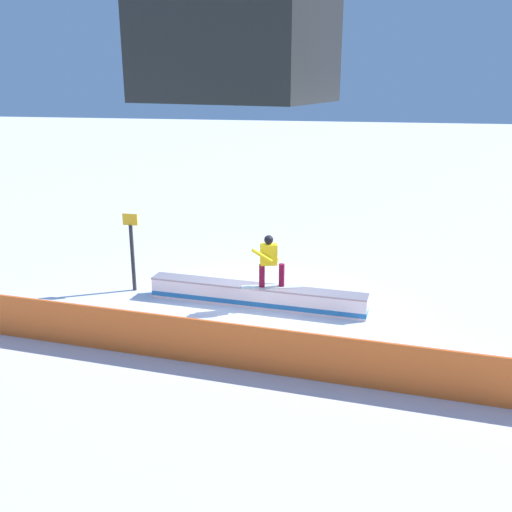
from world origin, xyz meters
name	(u,v)px	position (x,y,z in m)	size (l,w,h in m)	color
ground_plane	(256,306)	(0.00, 0.00, 0.00)	(120.00, 120.00, 0.00)	white
grind_box	(256,296)	(0.00, 0.00, 0.25)	(5.49, 1.01, 0.54)	white
snowboarder	(269,260)	(-0.34, 0.05, 1.24)	(1.50, 0.69, 1.31)	silver
safety_fence	(224,345)	(0.00, 3.19, 0.47)	(12.04, 0.06, 0.94)	orange
trail_marker	(132,250)	(3.39, -0.45, 1.11)	(0.40, 0.10, 2.09)	#262628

